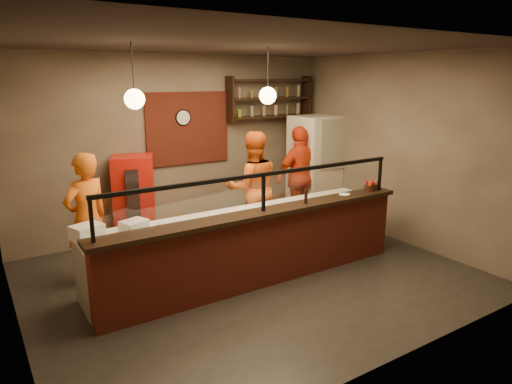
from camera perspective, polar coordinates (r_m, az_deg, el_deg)
floor at (r=6.73m, az=-0.55°, el=-10.44°), size 6.00×6.00×0.00m
ceiling at (r=6.13m, az=-0.63°, el=17.89°), size 6.00×6.00×0.00m
wall_back at (r=8.43m, az=-9.74°, el=5.76°), size 6.00×0.00×6.00m
wall_left at (r=5.32m, az=-29.07°, el=-0.70°), size 0.00×5.00×5.00m
wall_right at (r=8.21m, az=17.48°, el=5.10°), size 0.00×5.00×5.00m
wall_front at (r=4.39m, az=17.12°, el=-2.37°), size 6.00×0.00×6.00m
brick_patch at (r=8.44m, az=-8.48°, el=7.88°), size 1.60×0.04×1.30m
service_counter at (r=6.30m, az=0.90°, el=-7.25°), size 4.60×0.25×1.00m
counter_ledge at (r=6.13m, az=0.92°, el=-2.64°), size 4.70×0.37×0.06m
worktop_cabinet at (r=6.72m, az=-1.48°, el=-6.54°), size 4.60×0.75×0.85m
worktop at (r=6.58m, az=-1.50°, el=-2.87°), size 4.60×0.75×0.05m
sneeze_guard at (r=6.04m, az=0.94°, el=0.46°), size 4.50×0.05×0.52m
wall_shelving at (r=9.11m, az=1.77°, el=11.63°), size 1.84×0.28×0.85m
wall_clock at (r=8.37m, az=-9.13°, el=9.18°), size 0.30×0.04×0.30m
pendant_left at (r=5.66m, az=-14.94°, el=11.18°), size 0.24×0.24×0.77m
pendant_right at (r=6.51m, az=1.48°, el=11.96°), size 0.24×0.24×0.77m
cook_left at (r=6.67m, az=-20.36°, el=-3.16°), size 0.79×0.67×1.83m
cook_mid at (r=7.77m, az=-0.40°, el=0.50°), size 1.12×0.99×1.93m
cook_right at (r=8.74m, az=5.53°, el=1.94°), size 1.15×0.52×1.92m
fridge at (r=9.22m, az=7.44°, el=2.99°), size 0.91×0.86×2.07m
red_cooler at (r=7.94m, az=-14.91°, el=-1.12°), size 0.84×0.81×1.55m
pizza_dough at (r=6.68m, az=-0.69°, el=-2.32°), size 0.65×0.65×0.01m
prep_tub_a at (r=5.95m, az=-14.96°, el=-4.19°), size 0.38×0.34×0.15m
prep_tub_b at (r=5.90m, az=-20.36°, el=-4.69°), size 0.41×0.37×0.17m
prep_tub_c at (r=5.79m, az=-10.66°, el=-4.57°), size 0.29×0.25×0.13m
rolling_pin at (r=6.12m, az=-8.47°, el=-3.83°), size 0.32×0.13×0.05m
condiment_caddy at (r=7.43m, az=14.15°, el=0.56°), size 0.18×0.14×0.10m
pepper_mill at (r=6.48m, az=6.26°, el=-0.54°), size 0.05×0.05×0.21m
small_plate at (r=7.08m, az=10.99°, el=-0.29°), size 0.20×0.20×0.01m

